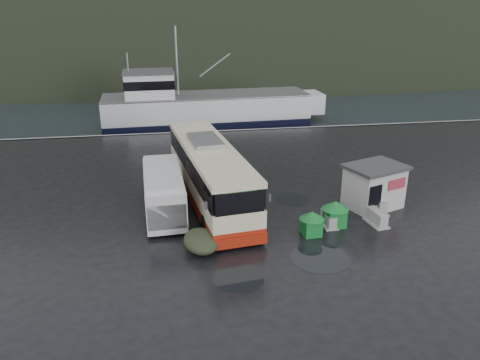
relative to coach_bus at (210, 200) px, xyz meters
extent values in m
plane|color=black|center=(-0.02, -3.12, 0.00)|extent=(160.00, 160.00, 0.00)
cube|color=black|center=(-0.02, 106.88, 0.00)|extent=(300.00, 180.00, 0.02)
cube|color=#999993|center=(-0.02, 16.88, 0.00)|extent=(160.00, 0.60, 1.50)
ellipsoid|color=black|center=(9.98, 246.88, 0.00)|extent=(780.00, 540.00, 570.00)
cylinder|color=black|center=(4.69, -8.12, 0.01)|extent=(2.98, 2.98, 0.01)
cylinder|color=black|center=(0.41, -9.21, 0.01)|extent=(2.51, 2.51, 0.01)
cylinder|color=black|center=(5.23, -0.67, 0.01)|extent=(2.27, 2.27, 0.01)
camera|label=1|loc=(-2.46, -27.61, 12.03)|focal=35.00mm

